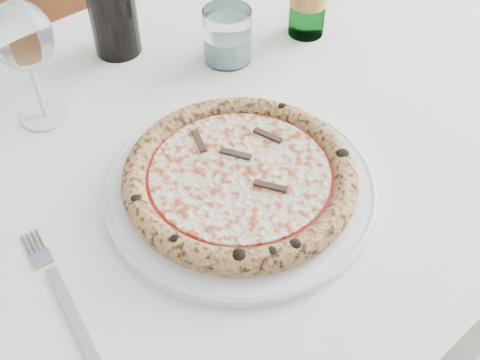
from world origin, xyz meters
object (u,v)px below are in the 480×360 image
(plate, at_px, (240,186))
(tumbler, at_px, (227,38))
(chair_far, at_px, (24,31))
(dining_table, at_px, (201,194))
(wine_glass, at_px, (22,39))
(pizza, at_px, (240,176))

(plate, height_order, tumbler, tumbler)
(chair_far, bearing_deg, plate, -88.82)
(dining_table, relative_size, tumbler, 17.33)
(dining_table, relative_size, plate, 4.28)
(dining_table, xyz_separation_m, wine_glass, (-0.14, 0.17, 0.22))
(chair_far, xyz_separation_m, tumbler, (0.16, -0.62, 0.26))
(chair_far, xyz_separation_m, plate, (0.02, -0.87, 0.23))
(dining_table, xyz_separation_m, chair_far, (-0.02, 0.77, -0.13))
(wine_glass, bearing_deg, tumbler, -5.02)
(tumbler, bearing_deg, chair_far, 104.35)
(chair_far, relative_size, plate, 2.79)
(chair_far, xyz_separation_m, pizza, (0.02, -0.87, 0.25))
(plate, relative_size, wine_glass, 1.90)
(pizza, bearing_deg, dining_table, 89.99)
(pizza, bearing_deg, wine_glass, 118.35)
(plate, relative_size, tumbler, 4.05)
(tumbler, bearing_deg, dining_table, -134.66)
(chair_far, relative_size, tumbler, 11.29)
(plate, relative_size, pizza, 1.18)
(dining_table, bearing_deg, pizza, -90.01)
(wine_glass, xyz_separation_m, tumbler, (0.29, -0.03, -0.09))
(chair_far, distance_m, tumbler, 0.69)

